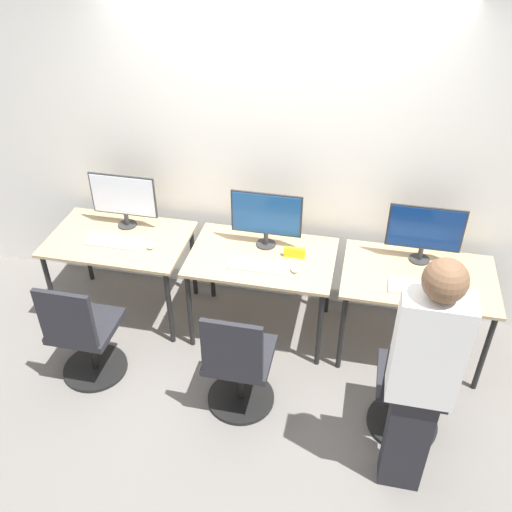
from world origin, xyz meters
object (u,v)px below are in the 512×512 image
object	(u,v)px
mouse_right	(461,291)
person_right	(422,376)
keyboard_left	(114,242)
office_chair_right	(410,393)
office_chair_left	(84,338)
mouse_left	(151,246)
keyboard_right	(420,289)
keyboard_center	(258,265)
monitor_left	(123,198)
monitor_center	(266,217)
mouse_center	(295,269)
office_chair_center	(238,368)
monitor_right	(425,231)

from	to	relation	value
mouse_right	person_right	size ratio (longest dim) A/B	0.05
keyboard_left	office_chair_right	xyz separation A→B (m)	(2.31, -0.74, -0.36)
office_chair_left	mouse_left	bearing A→B (deg)	68.43
keyboard_left	keyboard_right	distance (m)	2.33
keyboard_left	mouse_left	xyz separation A→B (m)	(0.30, 0.00, 0.01)
office_chair_left	keyboard_center	xyz separation A→B (m)	(1.14, 0.65, 0.36)
keyboard_center	person_right	world-z (taller)	person_right
keyboard_right	monitor_left	bearing A→B (deg)	171.22
monitor_center	keyboard_right	distance (m)	1.23
mouse_center	office_chair_right	distance (m)	1.17
office_chair_center	office_chair_right	bearing A→B (deg)	0.95
office_chair_left	keyboard_right	xyz separation A→B (m)	(2.30, 0.61, 0.36)
keyboard_right	person_right	size ratio (longest dim) A/B	0.26
mouse_left	office_chair_center	distance (m)	1.21
keyboard_right	monitor_right	bearing A→B (deg)	90.00
mouse_left	mouse_right	distance (m)	2.30
monitor_left	office_chair_right	xyz separation A→B (m)	(2.31, -1.00, -0.60)
keyboard_left	mouse_center	xyz separation A→B (m)	(1.44, -0.06, 0.01)
mouse_left	person_right	world-z (taller)	person_right
office_chair_left	mouse_center	size ratio (longest dim) A/B	10.14
office_chair_left	keyboard_right	distance (m)	2.41
monitor_right	office_chair_right	distance (m)	1.18
monitor_right	keyboard_center	bearing A→B (deg)	-163.89
monitor_center	office_chair_center	size ratio (longest dim) A/B	0.59
keyboard_left	office_chair_left	size ratio (longest dim) A/B	0.48
mouse_center	mouse_right	size ratio (longest dim) A/B	1.00
keyboard_center	keyboard_left	bearing A→B (deg)	176.98
keyboard_left	mouse_left	distance (m)	0.30
monitor_right	keyboard_right	distance (m)	0.44
office_chair_left	office_chair_center	bearing A→B (deg)	-2.42
keyboard_right	mouse_left	bearing A→B (deg)	177.23
person_right	mouse_left	bearing A→B (deg)	150.80
mouse_left	monitor_center	bearing A→B (deg)	14.56
monitor_center	monitor_left	bearing A→B (deg)	178.14
monitor_left	office_chair_right	size ratio (longest dim) A/B	0.59
keyboard_center	mouse_left	bearing A→B (deg)	175.64
office_chair_left	keyboard_center	world-z (taller)	office_chair_left
person_right	mouse_center	bearing A→B (deg)	128.98
office_chair_left	keyboard_center	distance (m)	1.36
keyboard_center	mouse_right	size ratio (longest dim) A/B	4.84
office_chair_left	person_right	size ratio (longest dim) A/B	0.54
office_chair_left	keyboard_center	bearing A→B (deg)	29.51
monitor_right	monitor_left	bearing A→B (deg)	-179.78
keyboard_left	person_right	distance (m)	2.54
keyboard_center	mouse_center	distance (m)	0.27
mouse_center	keyboard_left	bearing A→B (deg)	177.78
monitor_left	keyboard_left	bearing A→B (deg)	-90.00
mouse_left	office_chair_left	size ratio (longest dim) A/B	0.10
monitor_left	office_chair_left	xyz separation A→B (m)	(0.02, -0.97, -0.60)
keyboard_right	mouse_right	distance (m)	0.28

